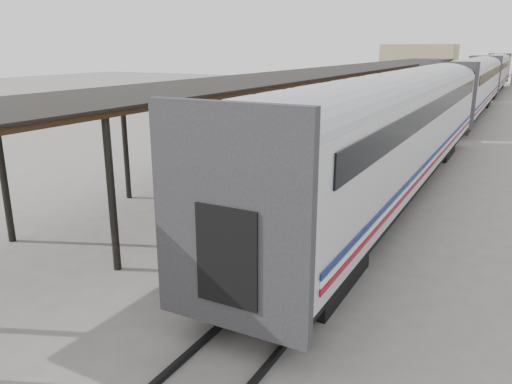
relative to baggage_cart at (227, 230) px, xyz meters
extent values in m
plane|color=slate|center=(-0.55, -0.28, -0.65)|extent=(160.00, 160.00, 0.00)
cube|color=silver|center=(2.65, 7.72, 1.95)|extent=(3.00, 24.00, 2.90)
cube|color=#28282B|center=(2.65, -4.18, 1.95)|extent=(3.04, 0.22, 3.50)
cube|color=black|center=(1.13, 7.72, 2.85)|extent=(0.04, 22.08, 0.65)
cube|color=black|center=(2.65, 7.72, 0.25)|extent=(2.55, 23.04, 0.50)
cube|color=silver|center=(2.65, 33.72, 1.95)|extent=(3.00, 24.00, 2.90)
cube|color=#28282B|center=(2.65, 21.82, 1.95)|extent=(3.04, 0.22, 3.50)
cube|color=black|center=(1.13, 33.72, 2.85)|extent=(0.04, 22.08, 0.65)
cube|color=black|center=(2.65, 33.72, 0.25)|extent=(2.55, 23.04, 0.50)
cube|color=silver|center=(2.65, 59.72, 1.95)|extent=(3.00, 24.00, 2.90)
cube|color=#28282B|center=(2.65, 47.82, 1.95)|extent=(3.04, 0.22, 3.50)
cube|color=black|center=(1.13, 59.72, 2.85)|extent=(0.04, 22.08, 0.65)
cube|color=black|center=(2.65, 59.72, 0.25)|extent=(2.55, 23.04, 0.50)
cube|color=black|center=(1.40, -0.78, 1.50)|extent=(0.50, 1.70, 2.00)
imported|color=beige|center=(1.40, -0.78, 1.36)|extent=(0.72, 0.89, 1.72)
cube|color=#A27145|center=(1.00, -0.93, 0.75)|extent=(0.57, 0.25, 0.42)
cube|color=#422B19|center=(-3.95, 23.72, 3.35)|extent=(4.60, 64.00, 0.18)
cube|color=black|center=(-3.95, 23.72, 3.47)|extent=(4.90, 64.30, 0.06)
cylinder|color=black|center=(-6.00, 23.72, 1.35)|extent=(0.20, 0.20, 4.00)
cylinder|color=black|center=(-6.00, 54.72, 1.35)|extent=(0.20, 0.20, 4.00)
cylinder|color=black|center=(-1.90, 23.72, 1.35)|extent=(0.20, 0.20, 4.00)
cylinder|color=black|center=(-1.90, 54.72, 1.35)|extent=(0.20, 0.20, 4.00)
cube|color=black|center=(1.93, 33.72, -0.59)|extent=(0.10, 150.00, 0.12)
cube|color=black|center=(3.37, 33.72, -0.59)|extent=(0.10, 150.00, 0.12)
cube|color=tan|center=(-10.55, 81.72, 2.35)|extent=(12.00, 8.00, 6.00)
cube|color=brown|center=(0.00, 0.00, 0.15)|extent=(1.37, 2.46, 0.12)
cube|color=black|center=(0.00, 0.00, -0.20)|extent=(1.26, 2.36, 0.06)
cylinder|color=black|center=(-0.55, -0.92, -0.45)|extent=(0.10, 0.40, 0.40)
cylinder|color=black|center=(0.45, -0.97, -0.45)|extent=(0.10, 0.40, 0.40)
cylinder|color=black|center=(-0.45, 0.97, -0.45)|extent=(0.10, 0.40, 0.40)
cylinder|color=black|center=(0.55, 0.92, -0.45)|extent=(0.10, 0.40, 0.40)
cube|color=#3D3D40|center=(-0.25, 0.58, 0.31)|extent=(0.67, 0.52, 0.21)
cube|color=#A27145|center=(0.31, 0.65, 0.31)|extent=(0.63, 0.50, 0.20)
cube|color=black|center=(-0.30, 0.09, 0.33)|extent=(0.62, 0.47, 0.23)
cube|color=#485331|center=(0.24, 0.14, 0.31)|extent=(0.60, 0.49, 0.19)
cube|color=brown|center=(-0.13, 0.51, 0.52)|extent=(0.56, 0.45, 0.18)
cube|color=#A27145|center=(-0.23, 0.04, 0.55)|extent=(0.55, 0.47, 0.19)
cube|color=#3D3D40|center=(-0.21, 0.45, 0.72)|extent=(0.54, 0.42, 0.17)
cube|color=black|center=(0.26, 0.06, 0.46)|extent=(0.43, 0.36, 0.13)
cube|color=maroon|center=(-3.36, 17.00, -0.15)|extent=(1.10, 1.50, 0.81)
cube|color=maroon|center=(-3.44, 17.35, 0.39)|extent=(0.87, 0.70, 0.32)
cylinder|color=black|center=(-3.60, 16.44, -0.49)|extent=(0.18, 0.34, 0.33)
cylinder|color=black|center=(-2.90, 16.60, -0.49)|extent=(0.18, 0.34, 0.33)
cylinder|color=black|center=(-3.83, 17.40, -0.49)|extent=(0.18, 0.34, 0.33)
cylinder|color=black|center=(-3.12, 17.57, -0.49)|extent=(0.18, 0.34, 0.33)
imported|color=navy|center=(0.25, -0.65, 1.03)|extent=(0.61, 0.71, 1.65)
imported|color=black|center=(-2.97, 17.21, 0.32)|extent=(1.23, 0.82, 1.94)
camera|label=1|loc=(6.79, -10.97, 4.83)|focal=35.00mm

